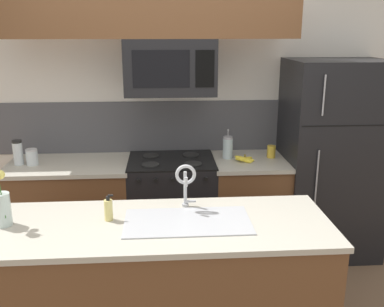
# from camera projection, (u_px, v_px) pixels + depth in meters

# --- Properties ---
(rear_partition) EXTENTS (5.20, 0.10, 2.60)m
(rear_partition) POSITION_uv_depth(u_px,v_px,m) (202.00, 109.00, 4.04)
(rear_partition) COLOR silver
(rear_partition) RESTS_ON ground
(splash_band) EXTENTS (3.46, 0.01, 0.48)m
(splash_band) POSITION_uv_depth(u_px,v_px,m) (170.00, 127.00, 4.01)
(splash_band) COLOR #4C4C51
(splash_band) RESTS_ON rear_partition
(back_counter_left) EXTENTS (1.06, 0.65, 0.91)m
(back_counter_left) POSITION_uv_depth(u_px,v_px,m) (73.00, 211.00, 3.84)
(back_counter_left) COLOR brown
(back_counter_left) RESTS_ON ground
(back_counter_right) EXTENTS (0.67, 0.65, 0.91)m
(back_counter_right) POSITION_uv_depth(u_px,v_px,m) (248.00, 206.00, 3.94)
(back_counter_right) COLOR brown
(back_counter_right) RESTS_ON ground
(stove_range) EXTENTS (0.76, 0.64, 0.93)m
(stove_range) POSITION_uv_depth(u_px,v_px,m) (172.00, 208.00, 3.89)
(stove_range) COLOR black
(stove_range) RESTS_ON ground
(microwave) EXTENTS (0.74, 0.40, 0.45)m
(microwave) POSITION_uv_depth(u_px,v_px,m) (170.00, 67.00, 3.52)
(microwave) COLOR black
(refrigerator) EXTENTS (0.85, 0.74, 1.78)m
(refrigerator) POSITION_uv_depth(u_px,v_px,m) (330.00, 159.00, 3.89)
(refrigerator) COLOR black
(refrigerator) RESTS_ON ground
(storage_jar_tall) EXTENTS (0.08, 0.08, 0.22)m
(storage_jar_tall) POSITION_uv_depth(u_px,v_px,m) (18.00, 153.00, 3.64)
(storage_jar_tall) COLOR silver
(storage_jar_tall) RESTS_ON back_counter_left
(storage_jar_medium) EXTENTS (0.10, 0.10, 0.14)m
(storage_jar_medium) POSITION_uv_depth(u_px,v_px,m) (32.00, 157.00, 3.65)
(storage_jar_medium) COLOR silver
(storage_jar_medium) RESTS_ON back_counter_left
(banana_bunch) EXTENTS (0.19, 0.16, 0.08)m
(banana_bunch) POSITION_uv_depth(u_px,v_px,m) (245.00, 159.00, 3.75)
(banana_bunch) COLOR yellow
(banana_bunch) RESTS_ON back_counter_right
(french_press) EXTENTS (0.09, 0.09, 0.27)m
(french_press) POSITION_uv_depth(u_px,v_px,m) (228.00, 147.00, 3.83)
(french_press) COLOR silver
(french_press) RESTS_ON back_counter_right
(coffee_tin) EXTENTS (0.08, 0.08, 0.11)m
(coffee_tin) POSITION_uv_depth(u_px,v_px,m) (271.00, 152.00, 3.86)
(coffee_tin) COLOR gold
(coffee_tin) RESTS_ON back_counter_right
(island_counter) EXTENTS (2.11, 0.76, 0.91)m
(island_counter) POSITION_uv_depth(u_px,v_px,m) (158.00, 289.00, 2.69)
(island_counter) COLOR brown
(island_counter) RESTS_ON ground
(kitchen_sink) EXTENTS (0.76, 0.40, 0.16)m
(kitchen_sink) POSITION_uv_depth(u_px,v_px,m) (188.00, 232.00, 2.60)
(kitchen_sink) COLOR #ADAFB5
(kitchen_sink) RESTS_ON island_counter
(sink_faucet) EXTENTS (0.14, 0.14, 0.31)m
(sink_faucet) POSITION_uv_depth(u_px,v_px,m) (186.00, 180.00, 2.71)
(sink_faucet) COLOR #B7BABF
(sink_faucet) RESTS_ON island_counter
(dish_soap_bottle) EXTENTS (0.06, 0.05, 0.16)m
(dish_soap_bottle) POSITION_uv_depth(u_px,v_px,m) (108.00, 210.00, 2.59)
(dish_soap_bottle) COLOR #DBCC75
(dish_soap_bottle) RESTS_ON island_counter
(flower_vase) EXTENTS (0.15, 0.13, 0.50)m
(flower_vase) POSITION_uv_depth(u_px,v_px,m) (0.00, 202.00, 2.50)
(flower_vase) COLOR silver
(flower_vase) RESTS_ON island_counter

